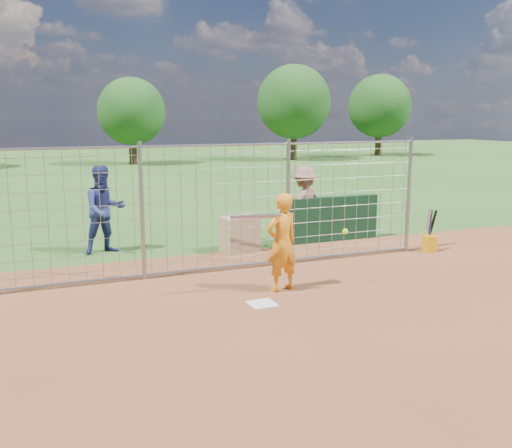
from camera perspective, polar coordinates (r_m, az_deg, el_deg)
name	(u,v)px	position (r m, az deg, el deg)	size (l,w,h in m)	color
ground	(257,301)	(9.65, 0.15, -7.69)	(100.00, 100.00, 0.00)	#2D591E
infield_dirt	(353,375)	(7.16, 9.63, -14.62)	(18.00, 18.00, 0.00)	brown
home_plate	(262,304)	(9.47, 0.61, -7.98)	(0.43, 0.43, 0.02)	silver
dugout_wall	(330,219)	(14.11, 7.38, 0.48)	(2.60, 0.20, 1.10)	#11381E
batter	(282,242)	(9.98, 2.61, -1.86)	(0.64, 0.42, 1.74)	orange
bystander_a	(104,210)	(13.18, -14.92, 1.40)	(0.96, 0.75, 1.97)	navy
bystander_c	(304,204)	(13.96, 4.82, 1.98)	(1.19, 0.69, 1.85)	#936250
equipment_bin	(240,234)	(12.97, -1.64, -1.03)	(0.80, 0.55, 0.80)	tan
equipment_in_play	(279,220)	(9.63, 2.27, 0.37)	(2.16, 0.23, 0.45)	silver
bucket_with_bats	(430,241)	(13.55, 16.98, -1.65)	(0.34, 0.36, 0.98)	orange
backstop_fence	(219,209)	(11.17, -3.76, 1.51)	(9.08, 0.08, 2.60)	gray
tree_line	(133,105)	(37.18, -12.22, 11.59)	(44.66, 6.72, 6.48)	#3F2B19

